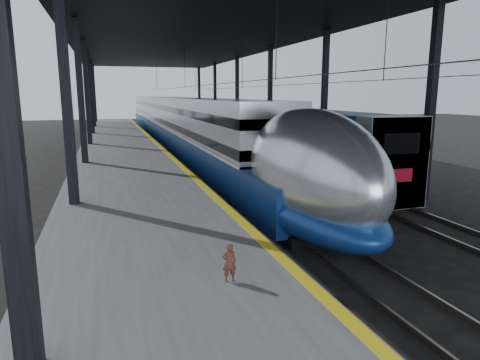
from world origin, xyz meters
name	(u,v)px	position (x,y,z in m)	size (l,w,h in m)	color
ground	(274,261)	(0.00, 0.00, 0.00)	(160.00, 160.00, 0.00)	black
platform	(123,157)	(-3.50, 20.00, 0.50)	(6.00, 80.00, 1.00)	#4C4C4F
yellow_strip	(162,149)	(-0.70, 20.00, 1.00)	(0.30, 80.00, 0.01)	gold
rails	(231,158)	(4.50, 20.00, 0.08)	(6.52, 80.00, 0.16)	slate
canopy	(195,34)	(1.90, 20.00, 9.12)	(18.00, 75.00, 9.47)	black
tgv_train	(178,124)	(2.00, 29.31, 2.16)	(3.22, 65.20, 4.61)	silver
second_train	(225,123)	(7.00, 30.79, 2.03)	(2.91, 56.05, 4.00)	navy
child	(229,263)	(-2.25, -3.06, 1.42)	(0.30, 0.20, 0.83)	#52291B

